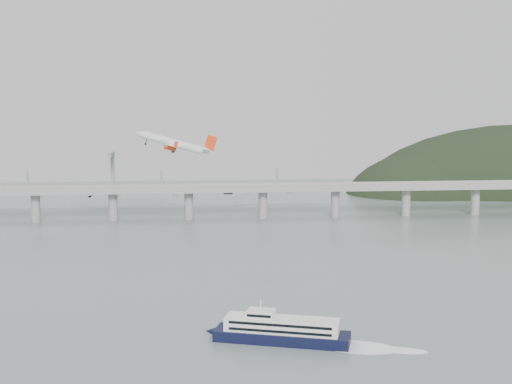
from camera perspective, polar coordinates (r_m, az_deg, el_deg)
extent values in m
plane|color=slate|center=(268.63, 1.25, -9.09)|extent=(900.00, 900.00, 0.00)
cube|color=gray|center=(460.39, -1.90, 0.23)|extent=(800.00, 22.00, 2.20)
cube|color=gray|center=(449.75, -1.80, 0.32)|extent=(800.00, 0.60, 1.80)
cube|color=gray|center=(470.56, -1.99, 0.62)|extent=(800.00, 0.60, 1.80)
cylinder|color=gray|center=(470.71, -17.88, -1.25)|extent=(6.00, 6.00, 21.00)
cylinder|color=gray|center=(462.99, -11.82, -1.19)|extent=(6.00, 6.00, 21.00)
cylinder|color=gray|center=(460.59, -5.62, -1.12)|extent=(6.00, 6.00, 21.00)
cylinder|color=gray|center=(463.61, 0.57, -1.03)|extent=(6.00, 6.00, 21.00)
cylinder|color=gray|center=(471.93, 6.62, -0.94)|extent=(6.00, 6.00, 21.00)
cylinder|color=gray|center=(485.29, 12.39, -0.83)|extent=(6.00, 6.00, 21.00)
cylinder|color=gray|center=(503.28, 17.80, -0.73)|extent=(6.00, 6.00, 21.00)
ellipsoid|color=black|center=(618.41, 13.68, -1.21)|extent=(140.00, 110.00, 96.00)
cube|color=gray|center=(543.45, -18.43, -0.79)|extent=(95.67, 20.15, 8.00)
cube|color=gray|center=(544.59, -19.44, 0.04)|extent=(33.90, 15.02, 8.00)
cylinder|color=gray|center=(541.60, -18.49, 0.89)|extent=(1.60, 1.60, 14.00)
cube|color=gray|center=(526.00, -7.85, -0.74)|extent=(110.55, 21.43, 8.00)
cube|color=gray|center=(525.46, -9.06, 0.11)|extent=(39.01, 16.73, 8.00)
cylinder|color=gray|center=(524.09, -7.88, 0.99)|extent=(1.60, 1.60, 14.00)
cube|color=gray|center=(540.56, 1.77, -0.47)|extent=(85.00, 13.60, 8.00)
cube|color=gray|center=(538.49, 0.87, 0.36)|extent=(29.75, 11.90, 8.00)
cylinder|color=gray|center=(538.71, 1.77, 1.22)|extent=(1.60, 1.60, 14.00)
cube|color=gray|center=(561.54, -11.85, 1.31)|extent=(3.00, 3.00, 40.00)
cube|color=gray|center=(550.15, -12.00, 3.07)|extent=(3.00, 28.00, 3.00)
cube|color=black|center=(224.19, 2.17, -11.94)|extent=(44.47, 23.58, 3.47)
cone|color=black|center=(229.25, -3.72, -11.51)|extent=(5.21, 4.66, 3.47)
cube|color=white|center=(222.95, 2.17, -10.99)|extent=(37.33, 19.74, 4.34)
cube|color=black|center=(218.50, 1.97, -11.06)|extent=(31.34, 10.55, 0.87)
cube|color=black|center=(219.16, 1.97, -11.58)|extent=(31.34, 10.55, 0.87)
cube|color=black|center=(226.72, 2.38, -10.38)|extent=(31.34, 10.55, 0.87)
cube|color=black|center=(227.35, 2.37, -10.88)|extent=(31.34, 10.55, 0.87)
cube|color=white|center=(223.22, 0.40, -10.07)|extent=(10.15, 8.51, 2.26)
cube|color=black|center=(220.35, 0.23, -10.30)|extent=(7.44, 2.57, 0.87)
cylinder|color=white|center=(222.42, 0.40, -9.39)|extent=(0.55, 0.55, 3.47)
ellipsoid|color=white|center=(222.01, 8.51, -12.67)|extent=(27.66, 19.75, 0.17)
ellipsoid|color=white|center=(221.64, 11.72, -12.78)|extent=(19.76, 11.85, 0.17)
cylinder|color=silver|center=(320.55, -6.92, 4.09)|extent=(28.71, 7.97, 11.22)
cone|color=silver|center=(322.55, -9.71, 4.84)|extent=(5.41, 4.33, 4.68)
cone|color=silver|center=(319.33, -3.99, 3.40)|extent=(6.07, 3.99, 4.95)
cube|color=silver|center=(320.48, -6.79, 3.87)|extent=(7.98, 34.99, 3.46)
cube|color=silver|center=(319.36, -4.13, 3.57)|extent=(4.25, 12.49, 1.74)
cube|color=red|center=(319.25, -3.79, 4.10)|extent=(6.23, 0.97, 7.62)
cylinder|color=red|center=(326.26, -7.01, 3.70)|extent=(5.05, 3.02, 3.44)
cylinder|color=black|center=(326.47, -7.38, 3.80)|extent=(1.22, 2.42, 2.36)
cube|color=silver|center=(326.22, -6.97, 3.88)|extent=(2.80, 0.53, 1.87)
cylinder|color=red|center=(315.10, -7.22, 3.69)|extent=(5.05, 3.02, 3.44)
cylinder|color=black|center=(315.33, -7.60, 3.79)|extent=(1.22, 2.42, 2.36)
cube|color=silver|center=(315.07, -7.18, 3.87)|extent=(2.80, 0.53, 1.87)
cylinder|color=black|center=(323.18, -6.83, 3.56)|extent=(1.05, 0.46, 2.47)
cylinder|color=black|center=(323.22, -6.88, 3.37)|extent=(1.41, 0.54, 1.40)
cylinder|color=black|center=(317.91, -6.92, 3.55)|extent=(1.05, 0.46, 2.47)
cylinder|color=black|center=(317.95, -6.97, 3.35)|extent=(1.41, 0.54, 1.40)
cylinder|color=black|center=(322.07, -9.15, 4.16)|extent=(1.05, 0.46, 2.47)
cylinder|color=black|center=(322.11, -9.20, 3.97)|extent=(1.41, 0.54, 1.40)
cube|color=red|center=(337.52, -6.11, 4.00)|extent=(2.25, 0.42, 2.80)
cube|color=red|center=(303.01, -6.68, 3.98)|extent=(2.25, 0.42, 2.80)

